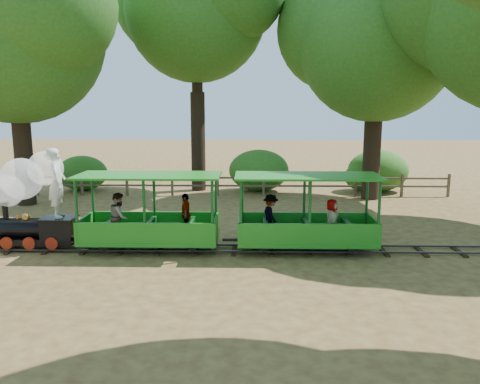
{
  "coord_description": "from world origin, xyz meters",
  "views": [
    {
      "loc": [
        0.44,
        -12.13,
        3.79
      ],
      "look_at": [
        0.15,
        0.5,
        1.52
      ],
      "focal_mm": 35.0,
      "sensor_mm": 36.0,
      "label": 1
    }
  ],
  "objects_px": {
    "locomotive": "(32,192)",
    "carriage_rear": "(303,222)",
    "fence": "(241,183)",
    "carriage_front": "(149,221)"
  },
  "relations": [
    {
      "from": "locomotive",
      "to": "carriage_rear",
      "type": "xyz_separation_m",
      "value": [
        7.28,
        -0.07,
        -0.77
      ]
    },
    {
      "from": "locomotive",
      "to": "carriage_rear",
      "type": "distance_m",
      "value": 7.32
    },
    {
      "from": "locomotive",
      "to": "fence",
      "type": "height_order",
      "value": "locomotive"
    },
    {
      "from": "carriage_front",
      "to": "carriage_rear",
      "type": "relative_size",
      "value": 1.0
    },
    {
      "from": "carriage_rear",
      "to": "carriage_front",
      "type": "bearing_deg",
      "value": -179.35
    },
    {
      "from": "carriage_front",
      "to": "carriage_rear",
      "type": "bearing_deg",
      "value": 0.65
    },
    {
      "from": "locomotive",
      "to": "fence",
      "type": "bearing_deg",
      "value": 55.53
    },
    {
      "from": "carriage_front",
      "to": "locomotive",
      "type": "bearing_deg",
      "value": 177.97
    },
    {
      "from": "locomotive",
      "to": "fence",
      "type": "distance_m",
      "value": 9.67
    },
    {
      "from": "fence",
      "to": "carriage_rear",
      "type": "bearing_deg",
      "value": -77.06
    }
  ]
}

